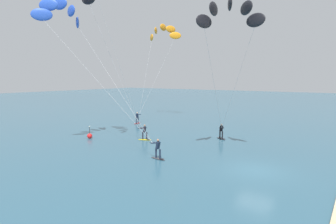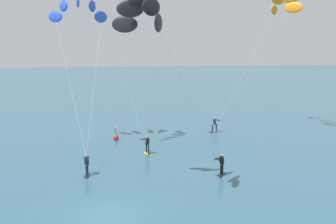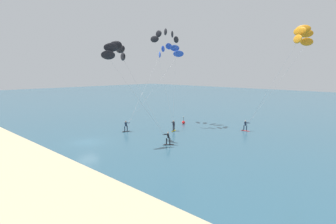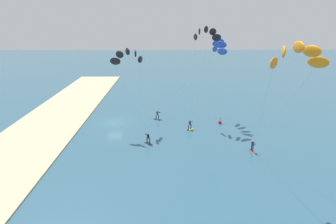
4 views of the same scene
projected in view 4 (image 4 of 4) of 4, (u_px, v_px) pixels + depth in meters
name	position (u px, v px, depth m)	size (l,w,h in m)	color
ground_plane	(114.00, 123.00, 47.78)	(240.00, 240.00, 0.00)	#2D566B
sand_strip	(50.00, 123.00, 47.64)	(80.00, 11.97, 0.16)	#C6B289
kitesurfer_nearshore	(216.00, 49.00, 46.57)	(5.70, 12.44, 14.13)	#333338
kitesurfer_mid_water	(129.00, 59.00, 41.76)	(8.59, 6.69, 13.09)	#333338
kitesurfer_far_out	(205.00, 38.00, 44.17)	(6.62, 5.80, 16.21)	yellow
kitesurfer_downwind	(295.00, 60.00, 26.23)	(9.34, 6.03, 15.29)	red
marker_buoy	(220.00, 122.00, 47.42)	(0.56, 0.56, 1.38)	red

